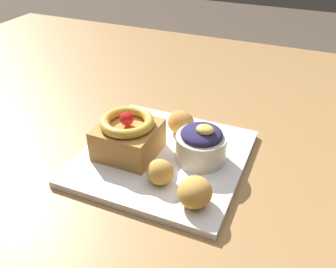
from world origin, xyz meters
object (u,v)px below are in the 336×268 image
object	(u,v)px
front_plate	(163,157)
fritter_back	(195,192)
berry_ramekin	(201,144)
cake_slice	(128,136)
fritter_front	(181,122)
fritter_middle	(160,172)

from	to	relation	value
front_plate	fritter_back	distance (m)	0.13
berry_ramekin	cake_slice	bearing A→B (deg)	-165.90
front_plate	cake_slice	world-z (taller)	cake_slice
front_plate	berry_ramekin	xyz separation A→B (m)	(0.06, 0.01, 0.04)
berry_ramekin	front_plate	bearing A→B (deg)	-169.25
front_plate	berry_ramekin	size ratio (longest dim) A/B	3.23
cake_slice	fritter_front	distance (m)	0.11
berry_ramekin	fritter_back	world-z (taller)	berry_ramekin
berry_ramekin	fritter_front	world-z (taller)	berry_ramekin
front_plate	fritter_front	distance (m)	0.08
front_plate	fritter_front	xyz separation A→B (m)	(0.00, 0.07, 0.03)
fritter_front	fritter_back	bearing A→B (deg)	-62.55
fritter_front	fritter_back	size ratio (longest dim) A/B	0.94
berry_ramekin	fritter_front	xyz separation A→B (m)	(-0.06, 0.06, -0.01)
front_plate	fritter_back	bearing A→B (deg)	-45.83
fritter_middle	fritter_back	distance (m)	0.07
cake_slice	fritter_middle	xyz separation A→B (m)	(0.08, -0.05, -0.01)
berry_ramekin	fritter_middle	distance (m)	0.09
front_plate	cake_slice	xyz separation A→B (m)	(-0.05, -0.02, 0.04)
cake_slice	fritter_middle	bearing A→B (deg)	-31.83
berry_ramekin	fritter_front	distance (m)	0.09
fritter_back	berry_ramekin	bearing A→B (deg)	104.28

